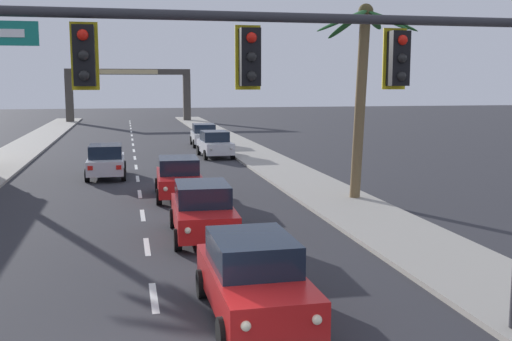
{
  "coord_description": "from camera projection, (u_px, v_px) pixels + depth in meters",
  "views": [
    {
      "loc": [
        -0.5,
        -9.38,
        4.76
      ],
      "look_at": [
        3.22,
        8.0,
        2.2
      ],
      "focal_mm": 42.7,
      "sensor_mm": 36.0,
      "label": 1
    }
  ],
  "objects": [
    {
      "name": "sedan_parked_nearest_kerb",
      "position": [
        215.0,
        144.0,
        39.46
      ],
      "size": [
        2.06,
        4.49,
        1.68
      ],
      "color": "silver",
      "rests_on": "ground"
    },
    {
      "name": "sedan_oncoming_far",
      "position": [
        106.0,
        161.0,
        30.9
      ],
      "size": [
        1.97,
        4.46,
        1.68
      ],
      "color": "silver",
      "rests_on": "ground"
    },
    {
      "name": "sedan_fifth_in_queue",
      "position": [
        179.0,
        177.0,
        25.42
      ],
      "size": [
        2.06,
        4.49,
        1.68
      ],
      "color": "red",
      "rests_on": "ground"
    },
    {
      "name": "town_gateway_arch",
      "position": [
        129.0,
        87.0,
        74.9
      ],
      "size": [
        15.12,
        0.9,
        6.5
      ],
      "color": "#423D38",
      "rests_on": "ground"
    },
    {
      "name": "sedan_parked_mid_kerb",
      "position": [
        204.0,
        135.0,
        46.38
      ],
      "size": [
        2.06,
        4.5,
        1.68
      ],
      "color": "silver",
      "rests_on": "ground"
    },
    {
      "name": "lane_markings",
      "position": [
        148.0,
        182.0,
        29.59
      ],
      "size": [
        4.28,
        89.51,
        0.01
      ],
      "color": "silver",
      "rests_on": "ground"
    },
    {
      "name": "palm_right_second",
      "position": [
        363.0,
        70.0,
        24.16
      ],
      "size": [
        4.3,
        3.97,
        7.86
      ],
      "color": "brown",
      "rests_on": "ground"
    },
    {
      "name": "sidewalk_right",
      "position": [
        295.0,
        176.0,
        30.83
      ],
      "size": [
        3.2,
        110.0,
        0.14
      ],
      "primitive_type": "cube",
      "color": "#9E998E",
      "rests_on": "ground"
    },
    {
      "name": "traffic_signal_mast",
      "position": [
        344.0,
        84.0,
        10.2
      ],
      "size": [
        10.47,
        0.41,
        6.71
      ],
      "color": "#2D2D33",
      "rests_on": "ground"
    },
    {
      "name": "sedan_third_in_queue",
      "position": [
        203.0,
        210.0,
        18.88
      ],
      "size": [
        2.05,
        4.49,
        1.68
      ],
      "color": "red",
      "rests_on": "ground"
    },
    {
      "name": "sedan_lead_at_stop_bar",
      "position": [
        253.0,
        277.0,
        12.35
      ],
      "size": [
        1.99,
        4.47,
        1.68
      ],
      "color": "red",
      "rests_on": "ground"
    }
  ]
}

